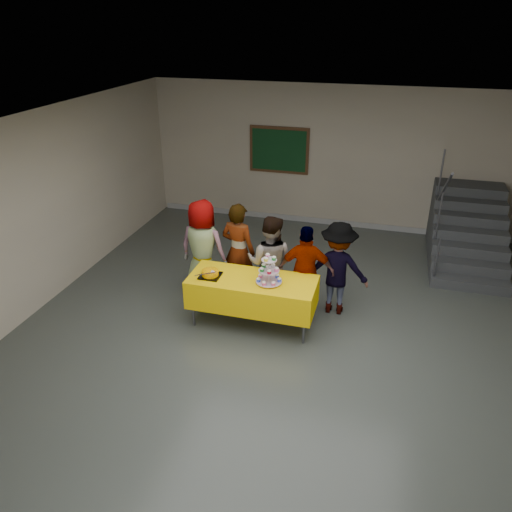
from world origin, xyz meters
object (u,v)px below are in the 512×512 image
Objects in this scene: schoolchild_a at (203,249)px; schoolchild_e at (337,268)px; schoolchild_c at (270,263)px; schoolchild_b at (238,251)px; noticeboard at (279,150)px; cupcake_stand at (269,273)px; staircase at (466,232)px; schoolchild_d at (306,272)px; bake_table at (252,292)px; bear_cake at (210,273)px.

schoolchild_a reaches higher than schoolchild_e.
schoolchild_c is 1.03× the size of schoolchild_e.
schoolchild_b is 1.05× the size of schoolchild_c.
noticeboard is at bearing -78.53° from schoolchild_c.
schoolchild_c is (-0.14, 0.62, -0.16)m from cupcake_stand.
schoolchild_a is 1.06× the size of schoolchild_c.
schoolchild_a is 0.69× the size of staircase.
staircase is (3.03, 3.45, -0.45)m from cupcake_stand.
bake_table is at bearing 30.32° from schoolchild_d.
schoolchild_c reaches higher than cupcake_stand.
schoolchild_d is (0.58, -0.07, -0.04)m from schoolchild_c.
bear_cake is (-0.88, -0.04, -0.11)m from cupcake_stand.
schoolchild_d is at bearing -70.59° from noticeboard.
noticeboard is at bearing 167.91° from staircase.
noticeboard reaches higher than schoolchild_b.
cupcake_stand is 0.27× the size of schoolchild_b.
schoolchild_b is at bearing -166.45° from schoolchild_a.
bake_table is 1.22× the size of schoolchild_c.
bear_cake is 0.24× the size of schoolchild_e.
schoolchild_d is (1.15, -0.25, -0.08)m from schoolchild_b.
schoolchild_d reaches higher than bear_cake.
bear_cake is at bearing 124.12° from schoolchild_a.
schoolchild_c is 1.19× the size of noticeboard.
schoolchild_c reaches higher than schoolchild_e.
schoolchild_d is at bearing 51.24° from cupcake_stand.
noticeboard is (-3.90, 0.84, 1.11)m from staircase.
schoolchild_c is at bearing -179.15° from schoolchild_a.
noticeboard is (-0.87, 4.28, 0.67)m from cupcake_stand.
staircase reaches higher than schoolchild_c.
schoolchild_d is at bearing 23.97° from schoolchild_e.
bear_cake is at bearing 18.67° from schoolchild_d.
schoolchild_d is at bearing 173.33° from schoolchild_c.
schoolchild_d is 0.98× the size of schoolchild_e.
staircase is (3.91, 3.48, -0.34)m from bear_cake.
cupcake_stand is 0.19× the size of staircase.
schoolchild_a is 1.12× the size of schoolchild_d.
schoolchild_e reaches higher than bear_cake.
bear_cake is at bearing 23.54° from schoolchild_e.
schoolchild_d is 1.13× the size of noticeboard.
staircase is (2.14, 2.69, -0.26)m from schoolchild_e.
schoolchild_a is (-1.03, 0.67, 0.27)m from bake_table.
noticeboard reaches higher than schoolchild_d.
schoolchild_d is at bearing -131.79° from staircase.
bake_table is 1.37m from schoolchild_e.
schoolchild_c is (0.57, -0.18, -0.04)m from schoolchild_b.
schoolchild_b is at bearing 131.57° from cupcake_stand.
bake_table is 0.78× the size of staircase.
schoolchild_b is at bearing -2.10° from schoolchild_e.
noticeboard is (0.01, 4.32, 0.77)m from bear_cake.
schoolchild_c is at bearing 41.48° from bear_cake.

